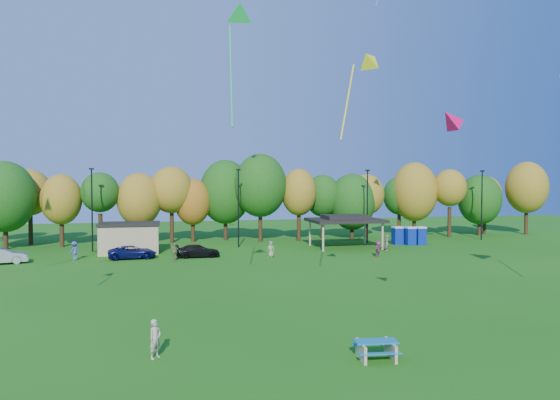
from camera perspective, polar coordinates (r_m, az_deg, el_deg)
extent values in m
plane|color=#19600F|center=(19.87, 7.35, -20.48)|extent=(160.00, 160.00, 0.00)
cylinder|color=black|center=(64.02, -28.86, -3.38)|extent=(0.50, 0.50, 3.56)
ellipsoid|color=#144C0F|center=(63.77, -28.93, 0.34)|extent=(6.62, 6.62, 8.00)
cylinder|color=black|center=(67.51, -26.61, -2.97)|extent=(0.50, 0.50, 3.79)
ellipsoid|color=olive|center=(67.28, -26.67, 0.78)|extent=(4.94, 4.94, 5.58)
cylinder|color=black|center=(63.52, -23.66, -3.44)|extent=(0.50, 0.50, 3.34)
ellipsoid|color=olive|center=(63.27, -23.72, 0.07)|extent=(4.61, 4.61, 5.88)
cylinder|color=black|center=(62.70, -19.83, -3.24)|extent=(0.50, 0.50, 3.82)
ellipsoid|color=#144C0F|center=(62.45, -19.88, 0.83)|extent=(4.43, 4.43, 4.73)
cylinder|color=black|center=(63.02, -15.75, -3.42)|extent=(0.50, 0.50, 3.25)
ellipsoid|color=olive|center=(62.77, -15.79, 0.03)|extent=(5.33, 5.33, 6.53)
cylinder|color=black|center=(63.50, -12.26, -3.03)|extent=(0.50, 0.50, 3.96)
ellipsoid|color=olive|center=(63.25, -12.29, 1.15)|extent=(5.31, 5.31, 5.82)
cylinder|color=black|center=(63.90, -9.92, -3.39)|extent=(0.50, 0.50, 3.05)
ellipsoid|color=#995914|center=(63.66, -9.94, -0.20)|extent=(4.54, 4.54, 5.87)
cylinder|color=black|center=(65.43, -6.24, -2.92)|extent=(0.50, 0.50, 3.77)
ellipsoid|color=#144C0F|center=(65.19, -6.26, 0.93)|extent=(6.69, 6.69, 8.35)
cylinder|color=black|center=(63.09, -2.26, -2.87)|extent=(0.50, 0.50, 4.28)
ellipsoid|color=#144C0F|center=(62.85, -2.27, 1.68)|extent=(6.64, 6.64, 8.01)
cylinder|color=black|center=(63.92, 2.16, -3.04)|extent=(0.50, 0.50, 3.76)
ellipsoid|color=olive|center=(63.67, 2.17, 0.90)|extent=(4.49, 4.49, 6.02)
cylinder|color=black|center=(66.99, 4.90, -2.95)|extent=(0.50, 0.50, 3.43)
ellipsoid|color=#144C0F|center=(66.76, 4.91, 0.48)|extent=(4.77, 4.77, 5.63)
cylinder|color=black|center=(67.50, 8.22, -3.13)|extent=(0.50, 0.50, 2.95)
ellipsoid|color=#144C0F|center=(67.28, 8.23, -0.20)|extent=(6.14, 6.14, 7.54)
cylinder|color=black|center=(68.76, 9.84, -2.80)|extent=(0.50, 0.50, 3.52)
ellipsoid|color=olive|center=(68.54, 9.86, 0.62)|extent=(4.78, 4.78, 5.53)
cylinder|color=black|center=(72.65, 13.45, -2.62)|extent=(0.50, 0.50, 3.39)
ellipsoid|color=#144C0F|center=(72.43, 13.48, 0.50)|extent=(4.54, 4.54, 5.46)
cylinder|color=black|center=(72.26, 15.08, -2.53)|extent=(0.50, 0.50, 3.72)
ellipsoid|color=olive|center=(72.04, 15.11, 0.91)|extent=(6.32, 6.32, 8.24)
cylinder|color=black|center=(72.70, 18.79, -2.40)|extent=(0.50, 0.50, 4.06)
ellipsoid|color=olive|center=(72.49, 18.84, 1.33)|extent=(4.50, 4.50, 5.13)
cylinder|color=black|center=(75.99, 21.83, -2.63)|extent=(0.50, 0.50, 3.05)
ellipsoid|color=#144C0F|center=(75.79, 21.87, 0.05)|extent=(5.97, 5.97, 7.05)
cylinder|color=black|center=(78.33, 22.33, -2.32)|extent=(0.50, 0.50, 3.55)
ellipsoid|color=olive|center=(78.13, 22.37, 0.71)|extent=(4.60, 4.60, 4.99)
cylinder|color=black|center=(80.22, 26.31, -2.09)|extent=(0.50, 0.50, 4.07)
ellipsoid|color=olive|center=(80.03, 26.36, 1.30)|extent=(5.83, 5.83, 7.42)
cylinder|color=black|center=(57.74, -20.69, -1.12)|extent=(0.16, 0.16, 9.00)
cube|color=black|center=(57.68, -20.75, 3.35)|extent=(0.50, 0.25, 0.18)
cylinder|color=black|center=(57.88, -4.78, -0.98)|extent=(0.16, 0.16, 9.00)
cube|color=black|center=(57.81, -4.79, 3.48)|extent=(0.50, 0.25, 0.18)
cylinder|color=black|center=(62.27, 9.95, -0.79)|extent=(0.16, 0.16, 9.00)
cube|color=black|center=(62.20, 9.98, 3.36)|extent=(0.50, 0.25, 0.18)
cylinder|color=black|center=(70.12, 22.06, -0.59)|extent=(0.16, 0.16, 9.00)
cube|color=black|center=(70.06, 22.11, 3.09)|extent=(0.50, 0.25, 0.18)
cube|color=tan|center=(55.62, -16.81, -4.29)|extent=(6.00, 4.00, 3.00)
cube|color=black|center=(55.46, -16.83, -2.63)|extent=(6.30, 4.30, 0.25)
cylinder|color=tan|center=(54.73, 4.96, -4.31)|extent=(0.24, 0.24, 3.00)
cylinder|color=tan|center=(57.29, 11.64, -4.06)|extent=(0.24, 0.24, 3.00)
cylinder|color=tan|center=(59.47, 3.45, -3.79)|extent=(0.24, 0.24, 3.00)
cylinder|color=tan|center=(61.84, 9.69, -3.59)|extent=(0.24, 0.24, 3.00)
cube|color=black|center=(58.08, 7.47, -2.32)|extent=(8.20, 6.20, 0.35)
cube|color=black|center=(58.05, 7.48, -1.92)|extent=(5.00, 3.50, 0.45)
cube|color=navy|center=(62.14, 13.27, -4.06)|extent=(1.10, 1.10, 2.00)
cube|color=silver|center=(62.03, 13.28, -3.06)|extent=(1.15, 1.15, 0.18)
cube|color=navy|center=(62.09, 14.64, -4.07)|extent=(1.10, 1.10, 2.00)
cube|color=silver|center=(61.98, 14.65, -3.07)|extent=(1.15, 1.15, 0.18)
cube|color=navy|center=(62.64, 15.73, -4.03)|extent=(1.10, 1.10, 2.00)
cube|color=silver|center=(62.53, 15.74, -3.04)|extent=(1.15, 1.15, 0.18)
cube|color=tan|center=(22.61, 9.25, -16.66)|extent=(0.31, 1.47, 0.73)
cube|color=tan|center=(22.97, 12.55, -16.37)|extent=(0.31, 1.47, 0.73)
cube|color=#1271A1|center=(22.66, 10.92, -15.58)|extent=(1.90, 0.98, 0.06)
cube|color=#1271A1|center=(22.19, 11.40, -16.82)|extent=(1.84, 0.48, 0.05)
cube|color=#1271A1|center=(23.33, 10.45, -15.86)|extent=(1.84, 0.48, 0.05)
imported|color=#BFA38F|center=(22.95, -14.07, -15.14)|extent=(0.72, 0.72, 1.70)
imported|color=#AAAAAF|center=(52.94, -29.30, -5.61)|extent=(4.82, 2.71, 1.50)
imported|color=#0D1051|center=(51.63, -16.52, -5.74)|extent=(4.80, 2.50, 1.29)
imported|color=black|center=(51.11, -9.36, -5.77)|extent=(4.39, 1.81, 1.27)
imported|color=#808853|center=(49.05, -11.98, -5.84)|extent=(1.11, 0.75, 1.75)
imported|color=#A3436C|center=(51.57, 11.13, -5.47)|extent=(1.44, 1.51, 1.70)
imported|color=#4C58A9|center=(52.51, -22.43, -5.39)|extent=(1.32, 1.29, 1.82)
imported|color=#AA5083|center=(56.38, 12.10, -4.80)|extent=(0.70, 0.76, 1.75)
imported|color=gray|center=(50.48, -1.06, -5.64)|extent=(0.94, 0.88, 1.61)
cone|color=#E10C50|center=(24.32, 18.94, 8.70)|extent=(1.45, 1.12, 1.38)
cone|color=#1CD75E|center=(29.87, -4.72, 20.83)|extent=(1.77, 2.27, 2.15)
cylinder|color=#1CD75E|center=(31.01, -5.62, 14.09)|extent=(0.31, 2.49, 6.61)
cone|color=yellow|center=(30.51, 10.43, 15.42)|extent=(2.10, 2.09, 1.71)
cylinder|color=yellow|center=(30.60, 7.70, 11.10)|extent=(1.38, 1.31, 4.73)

